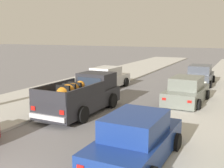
{
  "coord_description": "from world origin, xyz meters",
  "views": [
    {
      "loc": [
        5.85,
        -3.61,
        3.84
      ],
      "look_at": [
        -0.55,
        9.76,
        1.2
      ],
      "focal_mm": 44.85,
      "sensor_mm": 36.0,
      "label": 1
    }
  ],
  "objects": [
    {
      "name": "car_left_mid",
      "position": [
        2.8,
        18.18,
        0.71
      ],
      "size": [
        2.1,
        4.29,
        1.54
      ],
      "color": "#474C56",
      "rests_on": "ground"
    },
    {
      "name": "car_right_near",
      "position": [
        3.02,
        11.9,
        0.71
      ],
      "size": [
        2.15,
        4.31,
        1.54
      ],
      "color": "slate",
      "rests_on": "ground"
    },
    {
      "name": "pickup_truck",
      "position": [
        -1.37,
        8.05,
        0.81
      ],
      "size": [
        2.27,
        5.23,
        1.8
      ],
      "color": "#28282D",
      "rests_on": "ground"
    },
    {
      "name": "car_right_mid",
      "position": [
        -3.07,
        14.12,
        0.71
      ],
      "size": [
        2.19,
        4.33,
        1.54
      ],
      "color": "silver",
      "rests_on": "ground"
    },
    {
      "name": "car_left_near",
      "position": [
        3.08,
        3.85,
        0.71
      ],
      "size": [
        2.07,
        4.28,
        1.54
      ],
      "color": "navy",
      "rests_on": "ground"
    },
    {
      "name": "sidewalk_left",
      "position": [
        -5.22,
        12.0,
        0.06
      ],
      "size": [
        5.26,
        60.0,
        0.12
      ],
      "primitive_type": "cube",
      "color": "beige",
      "rests_on": "ground"
    },
    {
      "name": "curb_left",
      "position": [
        -3.99,
        12.0,
        0.05
      ],
      "size": [
        0.16,
        60.0,
        0.1
      ],
      "primitive_type": "cube",
      "color": "silver",
      "rests_on": "ground"
    },
    {
      "name": "curb_right",
      "position": [
        3.99,
        12.0,
        0.05
      ],
      "size": [
        0.16,
        60.0,
        0.1
      ],
      "primitive_type": "cube",
      "color": "silver",
      "rests_on": "ground"
    }
  ]
}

